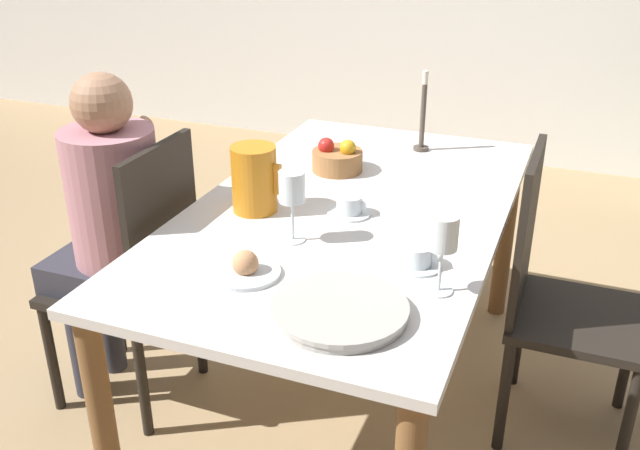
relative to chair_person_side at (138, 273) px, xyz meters
The scene contains 14 objects.
ground_plane 0.87m from the chair_person_side, 20.33° to the left, with size 20.00×20.00×0.00m, color tan.
dining_table 0.72m from the chair_person_side, 20.33° to the left, with size 0.97×1.69×0.75m.
chair_person_side is the anchor object (origin of this frame).
chair_opposite 1.38m from the chair_person_side, 15.39° to the left, with size 0.42×0.42×0.97m.
person_seated 0.21m from the chair_person_side, behind, with size 0.39×0.41×1.18m.
red_pitcher 0.54m from the chair_person_side, 16.97° to the left, with size 0.17×0.14×0.21m.
wine_glass_water 0.72m from the chair_person_side, ahead, with size 0.08×0.08×0.21m.
wine_glass_juice 1.14m from the chair_person_side, ahead, with size 0.08×0.08×0.21m.
teacup_near_person 1.01m from the chair_person_side, ahead, with size 0.14×0.14×0.06m.
teacup_across 0.76m from the chair_person_side, 16.17° to the left, with size 0.14×0.14×0.06m.
serving_tray 0.97m from the chair_person_side, 23.16° to the right, with size 0.33×0.33×0.03m.
bread_plate 0.67m from the chair_person_side, 25.85° to the right, with size 0.19×0.19×0.07m.
fruit_bowl 0.80m from the chair_person_side, 46.53° to the left, with size 0.18×0.18×0.12m.
candlestick_tall 1.20m from the chair_person_side, 49.62° to the left, with size 0.06×0.06×0.31m.
Camera 1 is at (0.68, -1.98, 1.68)m, focal length 40.00 mm.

